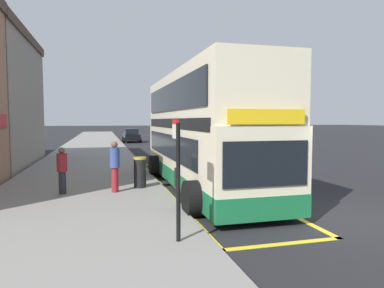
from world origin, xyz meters
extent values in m
plane|color=black|center=(0.00, 32.00, 0.00)|extent=(260.00, 260.00, 0.00)
cube|color=gray|center=(-7.00, 32.00, 0.07)|extent=(6.00, 76.00, 0.14)
cube|color=beige|center=(-2.45, 4.90, 1.35)|extent=(2.50, 10.84, 2.30)
cube|color=beige|center=(-2.45, 4.90, 3.45)|extent=(2.48, 10.63, 1.90)
cube|color=#196B3D|center=(-2.45, 4.90, 0.50)|extent=(2.52, 10.86, 0.60)
cube|color=black|center=(-2.45, 4.90, 2.52)|extent=(2.53, 9.98, 0.36)
cube|color=black|center=(-3.72, 5.30, 1.65)|extent=(0.04, 8.68, 0.90)
cube|color=black|center=(-3.72, 4.90, 3.50)|extent=(0.04, 9.54, 1.00)
cube|color=black|center=(-2.45, -0.54, 1.60)|extent=(2.20, 0.04, 1.10)
cube|color=yellow|center=(-2.45, -0.54, 2.72)|extent=(2.00, 0.04, 0.36)
cylinder|color=black|center=(-3.79, 1.00, 0.50)|extent=(0.56, 1.00, 1.00)
cylinder|color=black|center=(-1.11, 1.00, 0.50)|extent=(0.56, 1.00, 1.00)
cylinder|color=black|center=(-3.79, 7.88, 0.50)|extent=(0.56, 1.00, 1.00)
cylinder|color=black|center=(-1.11, 7.88, 0.50)|extent=(0.56, 1.00, 1.00)
cube|color=yellow|center=(-3.92, 5.37, 0.01)|extent=(0.16, 13.94, 0.01)
cube|color=yellow|center=(-1.15, 5.37, 0.01)|extent=(0.16, 13.94, 0.01)
cube|color=yellow|center=(-2.53, -1.52, 0.01)|extent=(2.93, 0.16, 0.01)
cube|color=yellow|center=(-2.53, 12.27, 0.01)|extent=(2.93, 0.16, 0.01)
cylinder|color=black|center=(-4.73, -1.13, 1.36)|extent=(0.09, 0.09, 2.44)
cube|color=silver|center=(-4.73, -0.88, 2.40)|extent=(0.05, 0.42, 0.30)
cube|color=red|center=(-4.73, -0.88, 2.60)|extent=(0.05, 0.42, 0.10)
cube|color=black|center=(-4.73, -1.03, 1.44)|extent=(0.06, 0.28, 0.40)
cube|color=black|center=(-2.76, 33.58, 0.66)|extent=(1.76, 4.20, 0.72)
cube|color=black|center=(-2.76, 33.48, 1.32)|extent=(1.52, 1.90, 0.60)
cylinder|color=black|center=(-3.70, 34.88, 0.30)|extent=(0.22, 0.60, 0.60)
cylinder|color=black|center=(-1.83, 34.88, 0.30)|extent=(0.22, 0.60, 0.60)
cylinder|color=black|center=(-3.70, 32.27, 0.30)|extent=(0.22, 0.60, 0.60)
cylinder|color=black|center=(-1.83, 32.27, 0.30)|extent=(0.22, 0.60, 0.60)
cube|color=#196066|center=(4.92, 18.54, 0.66)|extent=(1.76, 4.20, 0.72)
cube|color=black|center=(4.92, 18.44, 1.32)|extent=(1.52, 1.90, 0.60)
cylinder|color=black|center=(3.99, 19.84, 0.30)|extent=(0.22, 0.60, 0.60)
cylinder|color=black|center=(5.86, 19.84, 0.30)|extent=(0.22, 0.60, 0.60)
cylinder|color=black|center=(3.99, 17.23, 0.30)|extent=(0.22, 0.60, 0.60)
cylinder|color=black|center=(5.86, 17.23, 0.30)|extent=(0.22, 0.60, 0.60)
cylinder|color=#26262D|center=(-7.53, 4.32, 0.53)|extent=(0.24, 0.24, 0.77)
cylinder|color=maroon|center=(-7.53, 4.32, 1.22)|extent=(0.34, 0.34, 0.61)
sphere|color=brown|center=(-7.53, 4.32, 1.62)|extent=(0.21, 0.21, 0.21)
cylinder|color=maroon|center=(-5.80, 4.18, 0.57)|extent=(0.24, 0.24, 0.86)
cylinder|color=#33478C|center=(-5.80, 4.18, 1.34)|extent=(0.34, 0.34, 0.68)
sphere|color=brown|center=(-5.80, 4.18, 1.79)|extent=(0.23, 0.23, 0.23)
cylinder|color=black|center=(-4.87, 4.79, 0.66)|extent=(0.45, 0.45, 1.05)
cylinder|color=#A5991E|center=(-4.87, 4.79, 1.23)|extent=(0.47, 0.47, 0.08)
camera|label=1|loc=(-6.23, -7.90, 2.64)|focal=32.06mm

